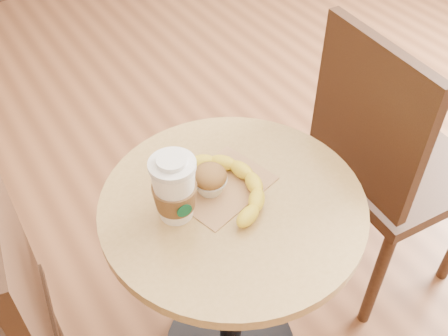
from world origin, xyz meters
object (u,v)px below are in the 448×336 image
at_px(chair_right, 387,162).
at_px(banana, 235,182).
at_px(cafe_table, 232,258).
at_px(coffee_cup, 174,190).
at_px(muffin, 210,179).

height_order(chair_right, banana, chair_right).
bearing_deg(cafe_table, coffee_cup, 163.98).
bearing_deg(coffee_cup, cafe_table, -11.37).
bearing_deg(muffin, coffee_cup, -169.25).
bearing_deg(chair_right, cafe_table, 96.15).
xyz_separation_m(chair_right, coffee_cup, (-0.73, 0.02, 0.27)).
distance_m(muffin, banana, 0.07).
xyz_separation_m(cafe_table, muffin, (-0.03, 0.06, 0.27)).
height_order(muffin, banana, muffin).
bearing_deg(coffee_cup, muffin, 15.40).
relative_size(muffin, banana, 0.30).
relative_size(cafe_table, chair_right, 0.73).
bearing_deg(coffee_cup, chair_right, 3.28).
relative_size(cafe_table, banana, 2.59).
distance_m(cafe_table, coffee_cup, 0.34).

